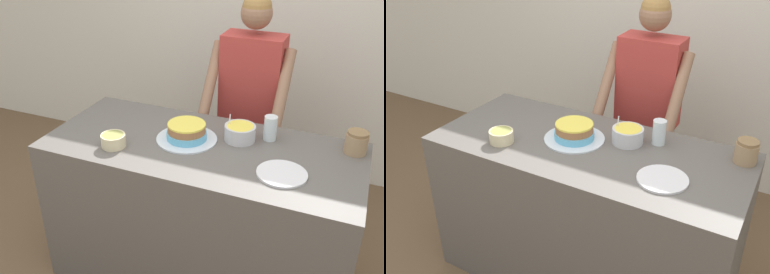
% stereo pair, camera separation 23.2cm
% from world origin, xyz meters
% --- Properties ---
extents(wall_back, '(10.00, 0.05, 2.60)m').
position_xyz_m(wall_back, '(0.00, 1.92, 1.30)').
color(wall_back, silver).
rests_on(wall_back, ground_plane).
extents(counter, '(1.75, 0.77, 0.95)m').
position_xyz_m(counter, '(0.00, 0.39, 0.47)').
color(counter, '#5B5651').
rests_on(counter, ground_plane).
extents(person_baker, '(0.54, 0.47, 1.66)m').
position_xyz_m(person_baker, '(0.08, 1.09, 1.00)').
color(person_baker, '#2D2D38').
rests_on(person_baker, ground_plane).
extents(cake, '(0.35, 0.35, 0.10)m').
position_xyz_m(cake, '(-0.10, 0.41, 0.99)').
color(cake, silver).
rests_on(cake, counter).
extents(frosting_bowl_yellow, '(0.18, 0.18, 0.14)m').
position_xyz_m(frosting_bowl_yellow, '(0.18, 0.53, 1.00)').
color(frosting_bowl_yellow, silver).
rests_on(frosting_bowl_yellow, counter).
extents(frosting_bowl_olive, '(0.13, 0.13, 0.07)m').
position_xyz_m(frosting_bowl_olive, '(-0.44, 0.19, 0.99)').
color(frosting_bowl_olive, beige).
rests_on(frosting_bowl_olive, counter).
extents(drinking_glass, '(0.07, 0.07, 0.14)m').
position_xyz_m(drinking_glass, '(0.33, 0.60, 1.02)').
color(drinking_glass, silver).
rests_on(drinking_glass, counter).
extents(ceramic_plate, '(0.25, 0.25, 0.01)m').
position_xyz_m(ceramic_plate, '(0.48, 0.26, 0.95)').
color(ceramic_plate, silver).
rests_on(ceramic_plate, counter).
extents(stoneware_jar, '(0.12, 0.12, 0.13)m').
position_xyz_m(stoneware_jar, '(0.79, 0.63, 1.01)').
color(stoneware_jar, '#9E7F5B').
rests_on(stoneware_jar, counter).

